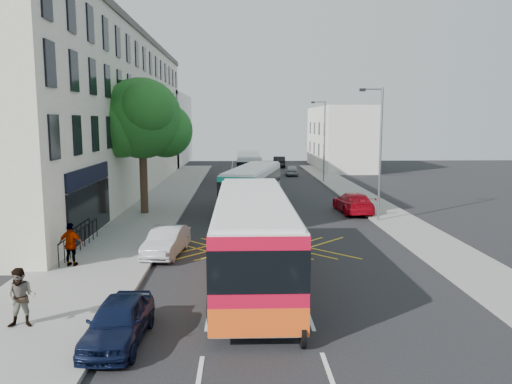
{
  "coord_description": "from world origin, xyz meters",
  "views": [
    {
      "loc": [
        -2.19,
        -17.78,
        6.18
      ],
      "look_at": [
        -1.27,
        10.1,
        2.2
      ],
      "focal_mm": 35.0,
      "sensor_mm": 36.0,
      "label": 1
    }
  ],
  "objects": [
    {
      "name": "building_right",
      "position": [
        11.0,
        48.0,
        4.0
      ],
      "size": [
        6.0,
        18.0,
        8.0
      ],
      "primitive_type": "cube",
      "color": "silver",
      "rests_on": "ground"
    },
    {
      "name": "pedestrian_near",
      "position": [
        -8.62,
        -3.53,
        1.04
      ],
      "size": [
        0.93,
        0.75,
        1.78
      ],
      "primitive_type": "imported",
      "rotation": [
        0.0,
        0.0,
        0.09
      ],
      "color": "gray",
      "rests_on": "pavement_left"
    },
    {
      "name": "bus_mid",
      "position": [
        -1.25,
        17.3,
        1.56
      ],
      "size": [
        4.69,
        10.83,
        2.96
      ],
      "rotation": [
        0.0,
        0.0,
        -0.22
      ],
      "color": "silver",
      "rests_on": "ground"
    },
    {
      "name": "pedestrian_far",
      "position": [
        -9.25,
        2.76,
        1.07
      ],
      "size": [
        1.12,
        0.57,
        1.84
      ],
      "primitive_type": "imported",
      "rotation": [
        0.0,
        0.0,
        3.03
      ],
      "color": "gray",
      "rests_on": "pavement_left"
    },
    {
      "name": "railings",
      "position": [
        -9.7,
        5.3,
        0.72
      ],
      "size": [
        0.08,
        5.6,
        1.14
      ],
      "primitive_type": null,
      "color": "black",
      "rests_on": "pavement_left"
    },
    {
      "name": "lamp_far",
      "position": [
        6.2,
        32.0,
        4.62
      ],
      "size": [
        1.45,
        0.15,
        8.0
      ],
      "color": "slate",
      "rests_on": "pavement_right"
    },
    {
      "name": "motorbike",
      "position": [
        -0.5,
        -4.05,
        0.98
      ],
      "size": [
        0.7,
        2.34,
        2.08
      ],
      "rotation": [
        0.0,
        0.0,
        0.03
      ],
      "color": "black",
      "rests_on": "ground"
    },
    {
      "name": "pavement_left",
      "position": [
        -8.5,
        15.0,
        0.07
      ],
      "size": [
        5.0,
        70.0,
        0.15
      ],
      "primitive_type": "cube",
      "color": "gray",
      "rests_on": "ground"
    },
    {
      "name": "parked_car_blue",
      "position": [
        -5.6,
        -4.38,
        0.63
      ],
      "size": [
        1.64,
        3.78,
        1.27
      ],
      "primitive_type": "imported",
      "rotation": [
        0.0,
        0.0,
        -0.04
      ],
      "color": "black",
      "rests_on": "ground"
    },
    {
      "name": "ground",
      "position": [
        0.0,
        0.0,
        0.0
      ],
      "size": [
        120.0,
        120.0,
        0.0
      ],
      "primitive_type": "plane",
      "color": "black",
      "rests_on": "ground"
    },
    {
      "name": "street_tree",
      "position": [
        -8.51,
        14.97,
        6.29
      ],
      "size": [
        6.3,
        5.7,
        8.8
      ],
      "color": "#382619",
      "rests_on": "pavement_left"
    },
    {
      "name": "red_hatchback",
      "position": [
        5.5,
        15.29,
        0.7
      ],
      "size": [
        2.17,
        4.92,
        1.4
      ],
      "primitive_type": "imported",
      "rotation": [
        0.0,
        0.0,
        3.18
      ],
      "color": "#BB0818",
      "rests_on": "ground"
    },
    {
      "name": "distant_car_silver",
      "position": [
        3.78,
        38.7,
        0.6
      ],
      "size": [
        1.69,
        3.62,
        1.2
      ],
      "primitive_type": "imported",
      "rotation": [
        0.0,
        0.0,
        3.06
      ],
      "color": "#9FA1A7",
      "rests_on": "ground"
    },
    {
      "name": "lamp_near",
      "position": [
        6.2,
        12.0,
        4.62
      ],
      "size": [
        1.45,
        0.15,
        8.0
      ],
      "color": "slate",
      "rests_on": "pavement_right"
    },
    {
      "name": "terrace_main",
      "position": [
        -14.0,
        24.49,
        6.76
      ],
      "size": [
        8.3,
        45.0,
        13.5
      ],
      "color": "beige",
      "rests_on": "ground"
    },
    {
      "name": "bus_near",
      "position": [
        -1.69,
        0.86,
        1.77
      ],
      "size": [
        3.01,
        11.94,
        3.36
      ],
      "rotation": [
        0.0,
        0.0,
        -0.0
      ],
      "color": "silver",
      "rests_on": "ground"
    },
    {
      "name": "parked_car_silver",
      "position": [
        -5.6,
        4.88,
        0.65
      ],
      "size": [
        1.91,
        4.1,
        1.3
      ],
      "primitive_type": "imported",
      "rotation": [
        0.0,
        0.0,
        -0.14
      ],
      "color": "#ACADB4",
      "rests_on": "ground"
    },
    {
      "name": "pavement_right",
      "position": [
        7.5,
        15.0,
        0.07
      ],
      "size": [
        3.0,
        70.0,
        0.15
      ],
      "primitive_type": "cube",
      "color": "gray",
      "rests_on": "ground"
    },
    {
      "name": "distant_car_dark",
      "position": [
        3.14,
        49.08,
        0.74
      ],
      "size": [
        1.79,
        4.54,
        1.47
      ],
      "primitive_type": "imported",
      "rotation": [
        0.0,
        0.0,
        3.09
      ],
      "color": "black",
      "rests_on": "ground"
    },
    {
      "name": "terrace_far",
      "position": [
        -14.0,
        55.0,
        5.0
      ],
      "size": [
        8.0,
        20.0,
        10.0
      ],
      "primitive_type": "cube",
      "color": "silver",
      "rests_on": "ground"
    },
    {
      "name": "distant_car_grey",
      "position": [
        -0.77,
        42.61,
        0.73
      ],
      "size": [
        3.12,
        5.52,
        1.46
      ],
      "primitive_type": "imported",
      "rotation": [
        0.0,
        0.0,
        -0.14
      ],
      "color": "#393A40",
      "rests_on": "ground"
    },
    {
      "name": "bus_far",
      "position": [
        -1.25,
        33.39,
        1.51
      ],
      "size": [
        2.59,
        10.24,
        2.88
      ],
      "rotation": [
        0.0,
        0.0,
        -0.0
      ],
      "color": "silver",
      "rests_on": "ground"
    }
  ]
}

